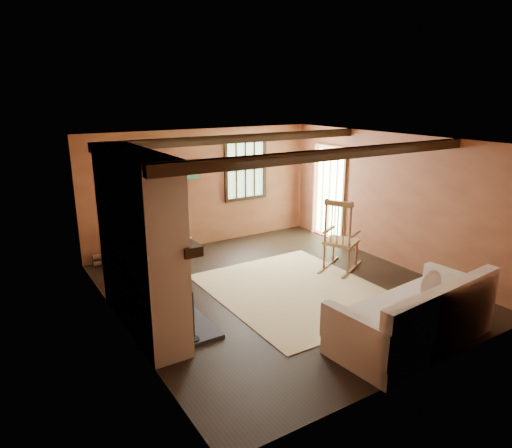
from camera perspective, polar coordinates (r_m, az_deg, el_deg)
ground at (r=7.53m, az=2.85°, el=-8.12°), size 5.50×5.50×0.00m
room_envelope at (r=7.35m, az=3.30°, el=4.68°), size 5.02×5.52×2.44m
fireplace at (r=6.20m, az=-14.18°, el=-3.06°), size 1.02×2.30×2.40m
rug at (r=7.49m, az=5.00°, el=-8.28°), size 2.50×3.00×0.01m
rocking_chair at (r=8.28m, az=10.50°, el=-1.97°), size 1.07×0.88×1.32m
sofa at (r=6.21m, az=19.35°, el=-11.26°), size 2.34×1.20×0.91m
firewood_pile at (r=8.95m, az=-17.73°, el=-4.07°), size 0.64×0.12×0.23m
laundry_basket at (r=9.26m, az=-9.94°, el=-2.63°), size 0.60×0.53×0.30m
basket_pillow at (r=9.18m, az=-10.02°, el=-1.15°), size 0.45×0.38×0.20m
armchair at (r=8.58m, az=-13.23°, el=-2.99°), size 1.05×1.05×0.68m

